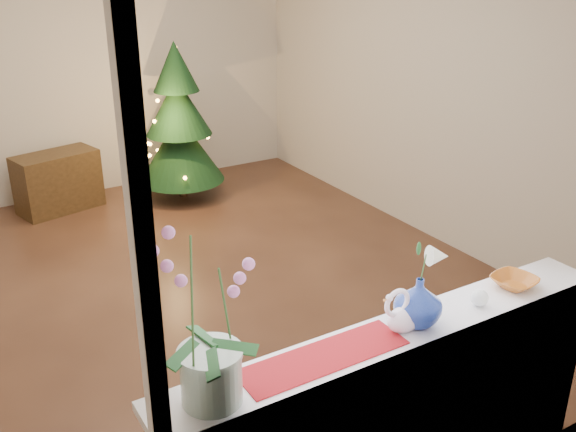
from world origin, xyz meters
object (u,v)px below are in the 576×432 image
paperweight (479,298)px  swan (405,309)px  blue_vase (419,298)px  xmas_tree (179,122)px  side_table (58,182)px  amber_dish (514,283)px  orchid_pot (208,316)px

paperweight → swan: bearing=177.2°
blue_vase → xmas_tree: 4.28m
blue_vase → side_table: blue_vase is taller
amber_dish → side_table: bearing=104.2°
orchid_pot → side_table: 4.63m
blue_vase → xmas_tree: (0.64, 4.22, -0.25)m
blue_vase → side_table: bearing=96.7°
orchid_pot → xmas_tree: bearing=69.4°
orchid_pot → swan: (0.87, -0.00, -0.24)m
orchid_pot → swan: bearing=-0.0°
paperweight → amber_dish: (0.27, 0.04, -0.02)m
xmas_tree → amber_dish: bearing=-90.5°
blue_vase → paperweight: (0.34, -0.03, -0.08)m
paperweight → xmas_tree: xmas_tree is taller
swan → side_table: (-0.46, 4.51, -0.73)m
orchid_pot → blue_vase: (0.95, 0.01, -0.22)m
xmas_tree → side_table: xmas_tree is taller
xmas_tree → side_table: 1.31m
paperweight → orchid_pot: bearing=179.1°
amber_dish → blue_vase: bearing=-179.2°
blue_vase → side_table: (-0.53, 4.50, -0.75)m
xmas_tree → side_table: bearing=166.6°
orchid_pot → side_table: bearing=84.8°
xmas_tree → orchid_pot: bearing=-110.6°
paperweight → blue_vase: bearing=175.0°
blue_vase → paperweight: 0.35m
side_table → blue_vase: bearing=-97.1°
orchid_pot → blue_vase: orchid_pot is taller
amber_dish → orchid_pot: bearing=-179.4°
blue_vase → amber_dish: blue_vase is taller
swan → side_table: swan is taller
amber_dish → side_table: 4.68m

